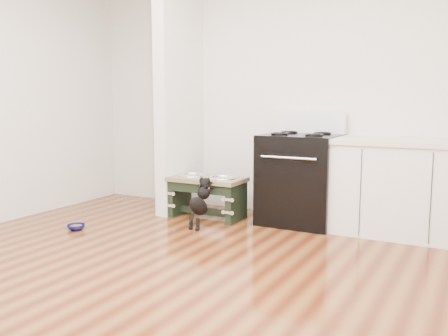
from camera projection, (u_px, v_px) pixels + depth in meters
ground at (157, 287)px, 3.42m from camera, size 5.00×5.00×0.00m
room_shell at (152, 46)px, 3.19m from camera, size 5.00×5.00×5.00m
partition_wall at (180, 92)px, 5.61m from camera, size 0.15×0.80×2.70m
oven_range at (300, 178)px, 5.12m from camera, size 0.76×0.69×1.14m
cabinet_run at (400, 188)px, 4.68m from camera, size 1.24×0.64×0.91m
dog_feeder at (207, 189)px, 5.37m from camera, size 0.81×0.43×0.46m
puppy at (201, 201)px, 4.98m from camera, size 0.14×0.42×0.49m
floor_bowl at (76, 227)px, 4.91m from camera, size 0.23×0.23×0.05m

